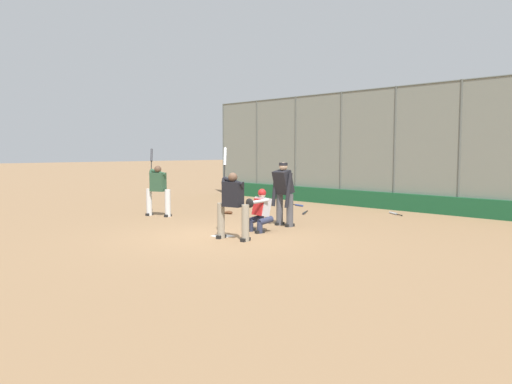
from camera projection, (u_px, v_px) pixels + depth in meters
The scene contains 14 objects.
ground_plane at pixel (222, 236), 12.31m from camera, with size 160.00×160.00×0.00m, color #93704C.
home_plate_marker at pixel (222, 236), 12.31m from camera, with size 0.43×0.43×0.01m, color white.
backstop_fence at pixel (395, 146), 17.74m from camera, with size 18.81×0.08×4.39m.
padding_wall at pixel (392, 201), 17.84m from camera, with size 18.35×0.18×0.61m, color #19512D.
bleachers_beyond at pixel (432, 189), 19.86m from camera, with size 13.11×3.05×1.80m.
batter_at_plate at pixel (233, 203), 11.77m from camera, with size 1.11×0.58×2.19m.
catcher_behind_plate at pixel (260, 210), 12.96m from camera, with size 0.60×0.73×1.12m.
umpire_home at pixel (284, 192), 13.91m from camera, with size 0.73×0.47×1.79m.
batter_on_deck at pixel (158, 189), 16.04m from camera, with size 1.13×0.56×2.18m.
spare_bat_near_backstop at pixel (305, 213), 16.72m from camera, with size 0.48×0.77×0.07m.
spare_bat_by_padding at pixel (394, 213), 16.52m from camera, with size 0.73×0.48×0.07m.
spare_bat_third_base_side at pixel (298, 205), 19.05m from camera, with size 0.83×0.27×0.07m.
spare_bat_first_base_side at pixel (262, 201), 20.57m from camera, with size 0.80×0.49×0.07m.
fielding_glove_on_dirt at pixel (229, 212), 16.65m from camera, with size 0.29×0.22×0.11m.
Camera 1 is at (-9.29, 7.91, 2.11)m, focal length 35.00 mm.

